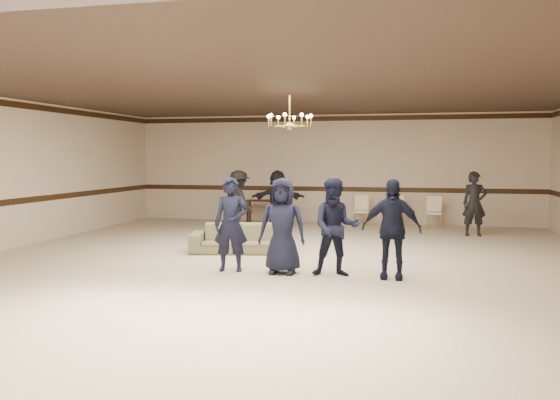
{
  "coord_description": "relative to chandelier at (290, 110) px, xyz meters",
  "views": [
    {
      "loc": [
        2.35,
        -9.98,
        1.97
      ],
      "look_at": [
        0.16,
        -0.5,
        1.23
      ],
      "focal_mm": 36.93,
      "sensor_mm": 36.0,
      "label": 1
    }
  ],
  "objects": [
    {
      "name": "boy_b",
      "position": [
        0.23,
        -1.63,
        -2.07
      ],
      "size": [
        0.81,
        0.54,
        1.62
      ],
      "primitive_type": "imported",
      "rotation": [
        0.0,
        0.0,
        0.04
      ],
      "color": "black",
      "rests_on": "floor"
    },
    {
      "name": "banquet_chair_mid",
      "position": [
        1.93,
        5.3,
        -2.45
      ],
      "size": [
        0.45,
        0.45,
        0.86
      ],
      "primitive_type": null,
      "rotation": [
        0.0,
        0.0,
        -0.1
      ],
      "color": "#EAE3C5",
      "rests_on": "floor"
    },
    {
      "name": "crown_molding",
      "position": [
        0.0,
        5.99,
        0.21
      ],
      "size": [
        12.0,
        0.02,
        0.14
      ],
      "primitive_type": "cube",
      "color": "black",
      "rests_on": "wall_back"
    },
    {
      "name": "adult_left",
      "position": [
        -2.16,
        3.62,
        -2.08
      ],
      "size": [
        1.18,
        1.09,
        1.6
      ],
      "primitive_type": "imported",
      "rotation": [
        0.0,
        0.0,
        2.5
      ],
      "color": "black",
      "rests_on": "floor"
    },
    {
      "name": "boy_c",
      "position": [
        1.13,
        -1.63,
        -2.07
      ],
      "size": [
        0.87,
        0.72,
        1.62
      ],
      "primitive_type": "imported",
      "rotation": [
        0.0,
        0.0,
        0.15
      ],
      "color": "black",
      "rests_on": "floor"
    },
    {
      "name": "banquet_chair_left",
      "position": [
        0.93,
        5.3,
        -2.45
      ],
      "size": [
        0.42,
        0.42,
        0.86
      ],
      "primitive_type": null,
      "rotation": [
        0.0,
        0.0,
        0.01
      ],
      "color": "#EAE3C5",
      "rests_on": "floor"
    },
    {
      "name": "adult_mid",
      "position": [
        -1.26,
        4.32,
        -2.08
      ],
      "size": [
        1.54,
        0.73,
        1.6
      ],
      "primitive_type": "imported",
      "rotation": [
        0.0,
        0.0,
        3.32
      ],
      "color": "black",
      "rests_on": "floor"
    },
    {
      "name": "banquet_chair_right",
      "position": [
        2.93,
        5.3,
        -2.45
      ],
      "size": [
        0.45,
        0.45,
        0.86
      ],
      "primitive_type": null,
      "rotation": [
        0.0,
        0.0,
        -0.09
      ],
      "color": "#EAE3C5",
      "rests_on": "floor"
    },
    {
      "name": "adult_right",
      "position": [
        3.84,
        3.92,
        -2.08
      ],
      "size": [
        0.62,
        0.45,
        1.6
      ],
      "primitive_type": "imported",
      "rotation": [
        0.0,
        0.0,
        0.11
      ],
      "color": "black",
      "rests_on": "floor"
    },
    {
      "name": "console_table",
      "position": [
        -2.07,
        5.5,
        -2.53
      ],
      "size": [
        0.84,
        0.42,
        0.68
      ],
      "primitive_type": "cube",
      "rotation": [
        0.0,
        0.0,
        -0.1
      ],
      "color": "#351E11",
      "rests_on": "floor"
    },
    {
      "name": "settee",
      "position": [
        -1.08,
        0.23,
        -2.58
      ],
      "size": [
        2.13,
        1.16,
        0.59
      ],
      "primitive_type": "imported",
      "rotation": [
        0.0,
        0.0,
        0.19
      ],
      "color": "#706D4B",
      "rests_on": "floor"
    },
    {
      "name": "boy_a",
      "position": [
        -0.67,
        -1.63,
        -2.07
      ],
      "size": [
        0.64,
        0.46,
        1.62
      ],
      "primitive_type": "imported",
      "rotation": [
        0.0,
        0.0,
        0.13
      ],
      "color": "black",
      "rests_on": "floor"
    },
    {
      "name": "room",
      "position": [
        0.0,
        -1.0,
        -1.28
      ],
      "size": [
        12.01,
        14.01,
        3.21
      ],
      "color": "tan",
      "rests_on": "ground"
    },
    {
      "name": "chandelier",
      "position": [
        0.0,
        0.0,
        0.0
      ],
      "size": [
        0.94,
        0.94,
        0.89
      ],
      "primitive_type": null,
      "color": "gold",
      "rests_on": "ceiling"
    },
    {
      "name": "boy_d",
      "position": [
        2.03,
        -1.63,
        -2.07
      ],
      "size": [
        0.95,
        0.41,
        1.62
      ],
      "primitive_type": "imported",
      "rotation": [
        0.0,
        0.0,
        -0.02
      ],
      "color": "black",
      "rests_on": "floor"
    },
    {
      "name": "chair_rail",
      "position": [
        0.0,
        5.99,
        -1.88
      ],
      "size": [
        12.0,
        0.02,
        0.14
      ],
      "primitive_type": "cube",
      "color": "black",
      "rests_on": "wall_back"
    }
  ]
}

